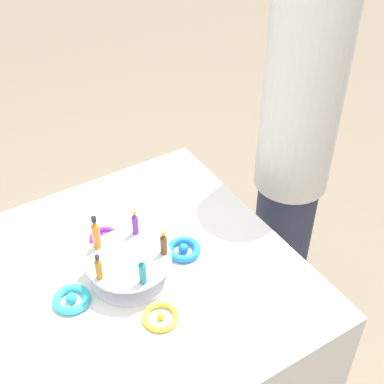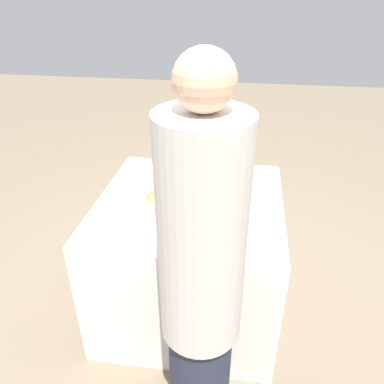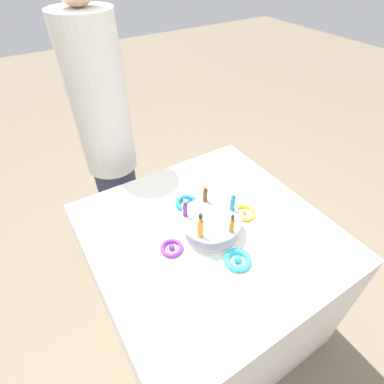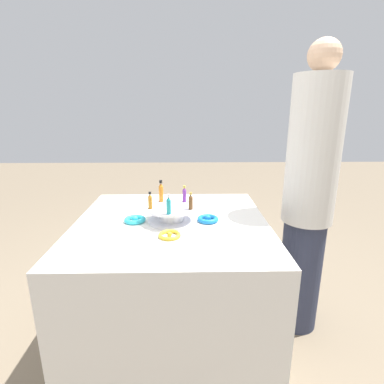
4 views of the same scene
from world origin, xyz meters
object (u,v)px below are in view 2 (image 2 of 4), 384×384
(bottle_amber, at_px, (188,171))
(ribbon_bow_gold, at_px, (156,196))
(display_stand, at_px, (190,193))
(bottle_orange, at_px, (208,174))
(person_figure, at_px, (201,297))
(bottle_teal, at_px, (170,178))
(ribbon_bow_blue, at_px, (184,217))
(ribbon_bow_teal, at_px, (195,182))
(bottle_brown, at_px, (179,189))
(bottle_purple, at_px, (204,188))
(ribbon_bow_purple, at_px, (225,201))

(bottle_amber, relative_size, ribbon_bow_gold, 0.84)
(display_stand, height_order, bottle_amber, bottle_amber)
(display_stand, relative_size, bottle_orange, 2.17)
(display_stand, relative_size, bottle_amber, 2.92)
(display_stand, bearing_deg, person_figure, 101.66)
(bottle_teal, distance_m, person_figure, 0.84)
(ribbon_bow_blue, xyz_separation_m, ribbon_bow_teal, (-0.00, -0.39, -0.00))
(bottle_orange, relative_size, person_figure, 0.07)
(bottle_amber, bearing_deg, ribbon_bow_teal, -107.61)
(bottle_amber, distance_m, person_figure, 0.91)
(bottle_orange, bearing_deg, bottle_brown, 50.62)
(bottle_teal, bearing_deg, bottle_brown, 122.62)
(ribbon_bow_blue, height_order, person_figure, person_figure)
(bottle_brown, distance_m, person_figure, 0.72)
(display_stand, distance_m, ribbon_bow_blue, 0.19)
(bottle_brown, height_order, ribbon_bow_teal, bottle_brown)
(bottle_teal, relative_size, ribbon_bow_blue, 0.89)
(ribbon_bow_teal, bearing_deg, bottle_teal, 59.72)
(bottle_orange, height_order, person_figure, person_figure)
(bottle_orange, bearing_deg, bottle_purple, 86.62)
(bottle_orange, distance_m, ribbon_bow_blue, 0.29)
(display_stand, relative_size, ribbon_bow_blue, 2.32)
(bottle_brown, relative_size, bottle_purple, 0.97)
(bottle_amber, distance_m, bottle_teal, 0.13)
(ribbon_bow_blue, bearing_deg, bottle_purple, -124.25)
(bottle_teal, xyz_separation_m, ribbon_bow_teal, (-0.11, -0.19, -0.12))
(bottle_brown, bearing_deg, ribbon_bow_purple, -156.57)
(ribbon_bow_teal, bearing_deg, bottle_purple, 107.70)
(bottle_brown, bearing_deg, ribbon_bow_blue, 113.12)
(bottle_teal, relative_size, ribbon_bow_gold, 0.94)
(bottle_teal, xyz_separation_m, bottle_purple, (-0.19, 0.08, -0.00))
(bottle_brown, bearing_deg, display_stand, -111.38)
(bottle_brown, height_order, bottle_purple, bottle_purple)
(bottle_orange, relative_size, ribbon_bow_blue, 1.07)
(bottle_brown, xyz_separation_m, ribbon_bow_gold, (0.15, -0.10, -0.11))
(ribbon_bow_blue, xyz_separation_m, person_figure, (-0.16, 0.59, 0.07))
(person_figure, bearing_deg, bottle_amber, 0.35)
(bottle_amber, height_order, ribbon_bow_gold, bottle_amber)
(person_figure, bearing_deg, ribbon_bow_teal, -2.27)
(bottle_brown, bearing_deg, bottle_purple, -165.38)
(ribbon_bow_gold, bearing_deg, display_stand, 179.87)
(display_stand, height_order, ribbon_bow_blue, display_stand)
(bottle_teal, relative_size, bottle_purple, 1.09)
(bottle_brown, xyz_separation_m, ribbon_bow_purple, (-0.23, -0.10, -0.11))
(ribbon_bow_blue, relative_size, ribbon_bow_teal, 1.00)
(bottle_purple, relative_size, ribbon_bow_purple, 0.96)
(bottle_amber, relative_size, bottle_orange, 0.74)
(display_stand, distance_m, ribbon_bow_purple, 0.20)
(display_stand, relative_size, person_figure, 0.15)
(bottle_teal, xyz_separation_m, person_figure, (-0.27, 0.79, -0.05))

